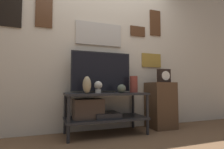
{
  "coord_description": "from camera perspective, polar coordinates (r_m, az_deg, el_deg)",
  "views": [
    {
      "loc": [
        -0.77,
        -2.1,
        0.68
      ],
      "look_at": [
        0.09,
        0.29,
        0.85
      ],
      "focal_mm": 28.0,
      "sensor_mm": 36.0,
      "label": 1
    }
  ],
  "objects": [
    {
      "name": "wall_back",
      "position": [
        2.88,
        -3.94,
        9.86
      ],
      "size": [
        6.4,
        0.08,
        2.7
      ],
      "color": "beige",
      "rests_on": "ground_plane"
    },
    {
      "name": "decorative_bust",
      "position": [
        2.43,
        -4.51,
        -3.84
      ],
      "size": [
        0.11,
        0.11,
        0.17
      ],
      "color": "beige",
      "rests_on": "media_console"
    },
    {
      "name": "vase_round_glass",
      "position": [
        2.44,
        3.15,
        -4.63
      ],
      "size": [
        0.12,
        0.12,
        0.12
      ],
      "color": "#4C5647",
      "rests_on": "media_console"
    },
    {
      "name": "media_console",
      "position": [
        2.5,
        -4.21,
        -10.97
      ],
      "size": [
        1.14,
        0.51,
        0.58
      ],
      "color": "#232326",
      "rests_on": "ground_plane"
    },
    {
      "name": "mantel_clock",
      "position": [
        3.02,
        16.57,
        -0.41
      ],
      "size": [
        0.2,
        0.11,
        0.22
      ],
      "color": "black",
      "rests_on": "side_table"
    },
    {
      "name": "vase_tall_ceramic",
      "position": [
        2.65,
        7.11,
        -3.2
      ],
      "size": [
        0.12,
        0.12,
        0.25
      ],
      "color": "brown",
      "rests_on": "media_console"
    },
    {
      "name": "side_table",
      "position": [
        3.02,
        15.55,
        -9.54
      ],
      "size": [
        0.39,
        0.39,
        0.74
      ],
      "color": "#513823",
      "rests_on": "ground_plane"
    },
    {
      "name": "television",
      "position": [
        2.62,
        -3.42,
        0.95
      ],
      "size": [
        0.9,
        0.05,
        0.61
      ],
      "color": "black",
      "rests_on": "media_console"
    },
    {
      "name": "vase_urn_stoneware",
      "position": [
        2.26,
        -8.19,
        -3.37
      ],
      "size": [
        0.11,
        0.14,
        0.22
      ],
      "color": "tan",
      "rests_on": "media_console"
    },
    {
      "name": "ground_plane",
      "position": [
        2.33,
        0.33,
        -20.68
      ],
      "size": [
        12.0,
        12.0,
        0.0
      ],
      "primitive_type": "plane",
      "color": "brown"
    }
  ]
}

